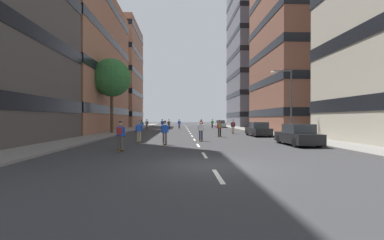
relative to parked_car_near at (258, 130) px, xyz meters
name	(u,v)px	position (x,y,z in m)	size (l,w,h in m)	color
ground_plane	(188,131)	(-7.12, 13.42, -0.70)	(185.24, 185.24, 0.00)	#333335
sidewalk_left	(130,129)	(-16.96, 17.28, -0.63)	(3.02, 84.90, 0.14)	gray
sidewalk_right	(244,129)	(2.71, 17.28, -0.63)	(3.02, 84.90, 0.14)	gray
lane_markings	(188,130)	(-7.12, 15.54, -0.70)	(0.16, 72.20, 0.01)	silver
building_left_mid	(61,61)	(-25.95, 11.68, 9.68)	(15.07, 24.01, 20.57)	#9E6B51
building_left_far	(107,75)	(-25.95, 35.55, 11.43)	(15.07, 16.19, 24.07)	#9E6B51
building_right_mid	(311,11)	(11.70, 11.68, 17.66)	(15.07, 16.31, 36.55)	brown
building_right_far	(263,49)	(11.70, 35.55, 18.16)	(15.07, 16.46, 37.53)	slate
parked_car_near	(258,130)	(0.00, 0.00, 0.00)	(1.82, 4.40, 1.52)	black
parked_car_mid	(220,124)	(0.00, 27.34, 0.00)	(1.82, 4.40, 1.52)	#B2B7BF
parked_car_far	(298,135)	(0.00, -9.64, 0.00)	(1.82, 4.40, 1.52)	black
street_tree_near	(112,78)	(-16.96, 5.28, 6.28)	(4.76, 4.76, 9.24)	#4C3823
streetlamp_right	(288,96)	(2.04, -2.86, 3.44)	(2.13, 0.30, 6.50)	#3F3F44
skater_0	(147,124)	(-14.23, 17.98, 0.32)	(0.55, 0.92, 1.78)	brown
skater_1	(220,127)	(-4.32, -0.96, 0.32)	(0.56, 0.92, 1.78)	brown
skater_2	(169,124)	(-10.33, 16.56, 0.32)	(0.54, 0.91, 1.78)	brown
skater_3	(165,131)	(-9.52, -8.87, 0.29)	(0.55, 0.91, 1.78)	brown
skater_4	(233,126)	(-1.83, 4.55, 0.32)	(0.56, 0.92, 1.78)	brown
skater_5	(201,129)	(-6.66, -5.94, 0.29)	(0.57, 0.92, 1.78)	brown
skater_6	(139,130)	(-11.67, -7.05, 0.29)	(0.56, 0.92, 1.78)	brown
skater_7	(212,123)	(-2.10, 23.78, 0.29)	(0.55, 0.91, 1.78)	brown
skater_8	(179,124)	(-8.61, 19.78, 0.29)	(0.53, 0.90, 1.78)	brown
skater_9	(201,124)	(-4.77, 17.50, 0.29)	(0.54, 0.91, 1.78)	brown
skater_10	(162,123)	(-11.76, 20.98, 0.29)	(0.56, 0.92, 1.78)	brown
skater_11	(120,134)	(-11.88, -12.60, 0.32)	(0.56, 0.92, 1.78)	brown
skater_12	(142,125)	(-13.79, 8.88, 0.32)	(0.56, 0.92, 1.78)	brown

